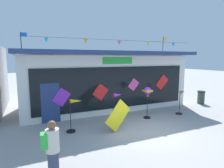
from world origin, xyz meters
name	(u,v)px	position (x,y,z in m)	size (l,w,h in m)	color
ground_plane	(150,132)	(0.00, 0.00, 0.00)	(80.00, 80.00, 0.00)	#9E9B99
kite_shop_building	(104,79)	(-0.14, 5.12, 1.84)	(10.71, 4.87, 4.82)	silver
wind_spinner_far_left	(74,112)	(-3.05, 1.42, 0.88)	(0.74, 0.40, 1.46)	black
wind_spinner_left	(116,103)	(-0.91, 1.59, 1.05)	(0.64, 0.35, 1.54)	black
wind_spinner_center_left	(148,94)	(0.97, 1.65, 1.35)	(0.41, 0.41, 1.70)	black
wind_spinner_center_right	(181,100)	(3.21, 1.48, 0.86)	(0.58, 0.36, 1.40)	black
person_near_camera	(52,151)	(-4.35, -1.80, 0.89)	(0.46, 0.34, 1.68)	#333D56
trash_bin	(201,97)	(6.38, 2.79, 0.46)	(0.52, 0.52, 0.91)	#2D4238
display_kite_on_ground	(118,115)	(-1.23, 0.72, 0.70)	(0.71, 0.03, 1.30)	yellow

